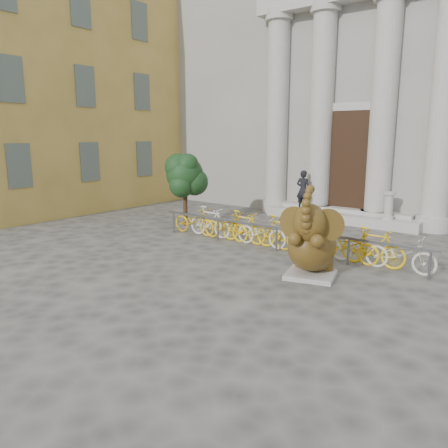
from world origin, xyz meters
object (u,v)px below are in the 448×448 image
Objects in this scene: elephant_statue at (311,244)px; pedestrian at (303,190)px; bike_rack at (281,233)px; tree at (185,176)px.

elephant_statue is 1.40× the size of pedestrian.
elephant_statue is at bearing -43.89° from bike_rack.
pedestrian is at bearing 110.82° from bike_rack.
elephant_statue reaches higher than bike_rack.
tree reaches higher than bike_rack.
elephant_statue is 0.83× the size of tree.
tree is 1.68× the size of pedestrian.
bike_rack is at bearing -10.62° from tree.
pedestrian is (2.76, 3.88, -0.70)m from tree.
pedestrian is at bearing 104.20° from elephant_statue.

